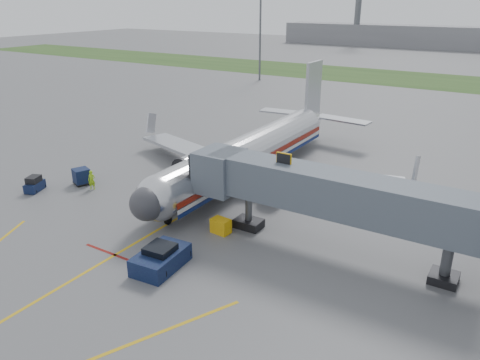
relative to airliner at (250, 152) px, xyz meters
The scene contains 15 objects.
ground 15.48m from the airliner, 90.01° to the right, with size 400.00×400.00×0.00m, color #565659.
grass_strip 74.80m from the airliner, 90.00° to the left, with size 300.00×25.00×0.01m, color #2D4C1E.
apron_markings 22.80m from the airliner, 90.01° to the right, with size 21.52×50.00×0.01m.
airliner is the anchor object (origin of this frame).
jet_bridge 16.54m from the airliner, 38.56° to the right, with size 25.30×4.00×6.90m.
light_mast_left 62.96m from the airliner, 118.72° to the left, with size 2.00×0.44×20.40m.
distant_terminal 155.08m from the airliner, 93.70° to the left, with size 120.00×14.00×8.00m, color slate.
pushback_tug 19.27m from the airliner, 77.97° to the right, with size 2.83×4.29×1.71m.
baggage_tug 21.47m from the airliner, 137.07° to the right, with size 1.82×2.39×1.49m.
baggage_cart_a 4.07m from the airliner, 146.02° to the right, with size 1.47×1.47×1.57m.
baggage_cart_b 17.21m from the airliner, 140.31° to the right, with size 1.95×1.95×1.62m.
baggage_cart_c 8.41m from the airliner, 111.47° to the right, with size 1.69×1.69×1.55m.
belt_loader 5.15m from the airliner, 122.66° to the right, with size 2.28×3.95×1.87m.
ground_power_cart 13.25m from the airliner, 69.38° to the right, with size 1.58×1.13×1.20m.
ramp_worker 16.03m from the airliner, 134.74° to the right, with size 0.70×0.46×1.92m, color #91CB17.
Camera 1 is at (23.53, -24.49, 17.48)m, focal length 35.00 mm.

